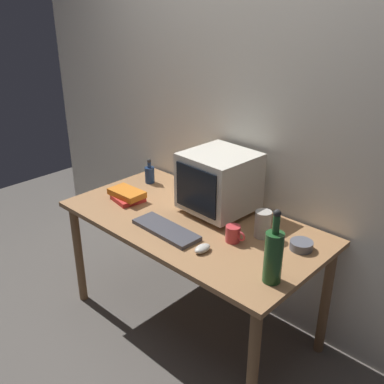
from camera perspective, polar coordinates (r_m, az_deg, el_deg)
name	(u,v)px	position (r m, az deg, el deg)	size (l,w,h in m)	color
ground_plane	(192,322)	(3.02, 0.00, -16.35)	(6.00, 6.00, 0.00)	#56514C
back_wall	(245,122)	(2.75, 6.82, 8.94)	(4.00, 0.08, 2.50)	silver
desk	(192,233)	(2.64, 0.00, -5.30)	(1.57, 0.82, 0.75)	#9E7047
crt_monitor	(219,182)	(2.62, 3.51, 1.29)	(0.40, 0.40, 0.37)	beige
keyboard	(166,230)	(2.47, -3.38, -4.86)	(0.42, 0.15, 0.02)	#3F3F47
computer_mouse	(202,248)	(2.29, 1.35, -7.28)	(0.06, 0.10, 0.04)	beige
bottle_tall	(273,255)	(2.04, 10.44, -8.00)	(0.09, 0.09, 0.37)	#1E4C23
bottle_short	(150,174)	(3.09, -5.47, 2.33)	(0.07, 0.07, 0.17)	navy
book_stack	(127,195)	(2.85, -8.32, -0.41)	(0.23, 0.20, 0.07)	red
mug	(233,234)	(2.37, 5.36, -5.39)	(0.12, 0.08, 0.09)	#CC383D
cd_spindle	(301,245)	(2.37, 13.89, -6.68)	(0.12, 0.12, 0.04)	#595B66
metal_canister	(263,224)	(2.43, 9.12, -4.09)	(0.09, 0.09, 0.15)	#B7B2A8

